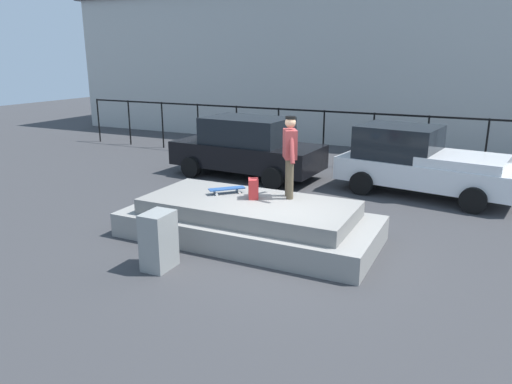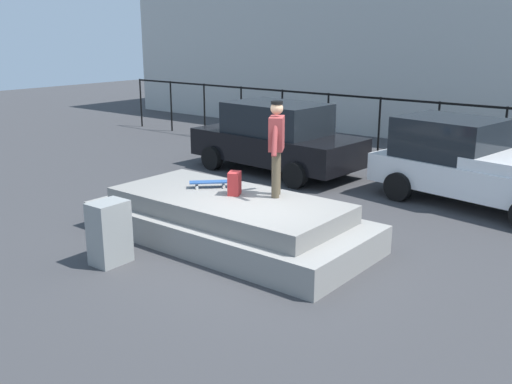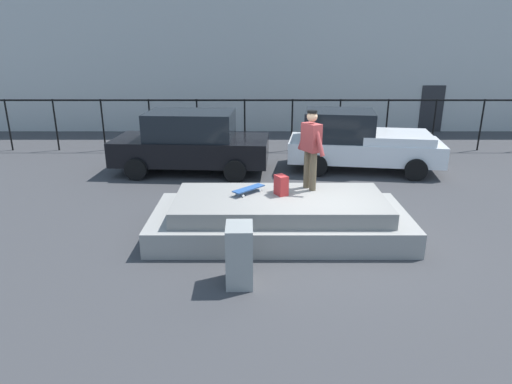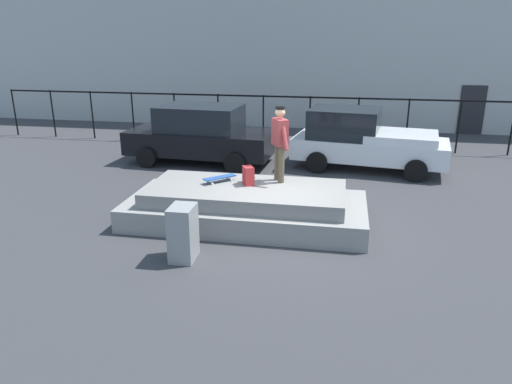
{
  "view_description": "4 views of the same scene",
  "coord_description": "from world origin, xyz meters",
  "px_view_note": "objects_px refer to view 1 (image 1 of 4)",
  "views": [
    {
      "loc": [
        3.44,
        -8.24,
        3.67
      ],
      "look_at": [
        -1.07,
        1.05,
        0.74
      ],
      "focal_mm": 33.81,
      "sensor_mm": 36.0,
      "label": 1
    },
    {
      "loc": [
        5.75,
        -7.25,
        3.66
      ],
      "look_at": [
        -1.28,
        1.58,
        0.51
      ],
      "focal_mm": 40.58,
      "sensor_mm": 36.0,
      "label": 2
    },
    {
      "loc": [
        -1.31,
        -8.58,
        3.89
      ],
      "look_at": [
        -1.35,
        0.72,
        0.75
      ],
      "focal_mm": 31.85,
      "sensor_mm": 36.0,
      "label": 3
    },
    {
      "loc": [
        1.21,
        -9.52,
        4.02
      ],
      "look_at": [
        -0.72,
        0.93,
        0.45
      ],
      "focal_mm": 33.37,
      "sensor_mm": 36.0,
      "label": 4
    }
  ],
  "objects_px": {
    "skateboarder": "(290,151)",
    "skateboard": "(227,189)",
    "car_white_pickup_mid": "(420,162)",
    "utility_box": "(159,241)",
    "backpack": "(253,189)",
    "car_black_sedan_near": "(247,147)"
  },
  "relations": [
    {
      "from": "skateboarder",
      "to": "skateboard",
      "type": "xyz_separation_m",
      "value": [
        -1.31,
        -0.31,
        -0.87
      ]
    },
    {
      "from": "car_white_pickup_mid",
      "to": "utility_box",
      "type": "bearing_deg",
      "value": -116.15
    },
    {
      "from": "skateboarder",
      "to": "backpack",
      "type": "xyz_separation_m",
      "value": [
        -0.63,
        -0.4,
        -0.76
      ]
    },
    {
      "from": "car_black_sedan_near",
      "to": "car_white_pickup_mid",
      "type": "xyz_separation_m",
      "value": [
        5.15,
        0.22,
        -0.02
      ]
    },
    {
      "from": "skateboard",
      "to": "car_white_pickup_mid",
      "type": "xyz_separation_m",
      "value": [
        3.33,
        4.76,
        -0.01
      ]
    },
    {
      "from": "skateboarder",
      "to": "car_white_pickup_mid",
      "type": "distance_m",
      "value": 4.96
    },
    {
      "from": "utility_box",
      "to": "skateboarder",
      "type": "bearing_deg",
      "value": 59.97
    },
    {
      "from": "skateboard",
      "to": "car_white_pickup_mid",
      "type": "distance_m",
      "value": 5.81
    },
    {
      "from": "utility_box",
      "to": "backpack",
      "type": "bearing_deg",
      "value": 68.94
    },
    {
      "from": "backpack",
      "to": "car_white_pickup_mid",
      "type": "bearing_deg",
      "value": -56.88
    },
    {
      "from": "skateboard",
      "to": "backpack",
      "type": "relative_size",
      "value": 1.65
    },
    {
      "from": "backpack",
      "to": "utility_box",
      "type": "relative_size",
      "value": 0.4
    },
    {
      "from": "backpack",
      "to": "car_black_sedan_near",
      "type": "distance_m",
      "value": 5.25
    },
    {
      "from": "backpack",
      "to": "skateboard",
      "type": "bearing_deg",
      "value": 54.78
    },
    {
      "from": "skateboard",
      "to": "car_white_pickup_mid",
      "type": "relative_size",
      "value": 0.14
    },
    {
      "from": "car_black_sedan_near",
      "to": "utility_box",
      "type": "distance_m",
      "value": 7.02
    },
    {
      "from": "skateboarder",
      "to": "utility_box",
      "type": "distance_m",
      "value": 3.21
    },
    {
      "from": "backpack",
      "to": "car_black_sedan_near",
      "type": "bearing_deg",
      "value": 0.17
    },
    {
      "from": "skateboard",
      "to": "backpack",
      "type": "distance_m",
      "value": 0.69
    },
    {
      "from": "skateboard",
      "to": "backpack",
      "type": "xyz_separation_m",
      "value": [
        0.67,
        -0.08,
        0.11
      ]
    },
    {
      "from": "car_black_sedan_near",
      "to": "backpack",
      "type": "bearing_deg",
      "value": -61.68
    },
    {
      "from": "car_black_sedan_near",
      "to": "car_white_pickup_mid",
      "type": "height_order",
      "value": "car_black_sedan_near"
    }
  ]
}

